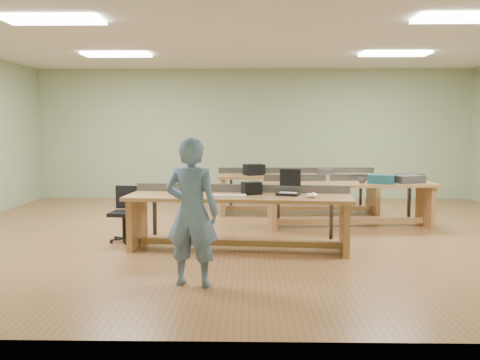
# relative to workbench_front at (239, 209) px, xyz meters

# --- Properties ---
(floor) EXTENTS (10.00, 10.00, 0.00)m
(floor) POSITION_rel_workbench_front_xyz_m (0.24, 0.98, -0.56)
(floor) COLOR brown
(floor) RESTS_ON ground
(ceiling) EXTENTS (10.00, 10.00, 0.00)m
(ceiling) POSITION_rel_workbench_front_xyz_m (0.24, 0.98, 2.44)
(ceiling) COLOR silver
(ceiling) RESTS_ON wall_back
(wall_back) EXTENTS (10.00, 0.04, 3.00)m
(wall_back) POSITION_rel_workbench_front_xyz_m (0.24, 4.98, 0.94)
(wall_back) COLOR #91A17A
(wall_back) RESTS_ON floor
(wall_front) EXTENTS (10.00, 0.04, 3.00)m
(wall_front) POSITION_rel_workbench_front_xyz_m (0.24, -3.02, 0.94)
(wall_front) COLOR #91A17A
(wall_front) RESTS_ON floor
(fluor_panels) EXTENTS (6.20, 3.50, 0.03)m
(fluor_panels) POSITION_rel_workbench_front_xyz_m (0.24, 0.98, 2.41)
(fluor_panels) COLOR white
(fluor_panels) RESTS_ON ceiling
(workbench_front) EXTENTS (3.10, 1.09, 0.86)m
(workbench_front) POSITION_rel_workbench_front_xyz_m (0.00, 0.00, 0.00)
(workbench_front) COLOR #AE7B49
(workbench_front) RESTS_ON floor
(workbench_mid) EXTENTS (2.86, 0.98, 0.86)m
(workbench_mid) POSITION_rel_workbench_front_xyz_m (1.81, 1.61, -0.01)
(workbench_mid) COLOR #AE7B49
(workbench_mid) RESTS_ON floor
(workbench_back) EXTENTS (3.14, 0.93, 0.86)m
(workbench_back) POSITION_rel_workbench_front_xyz_m (1.09, 2.99, 0.00)
(workbench_back) COLOR #AE7B49
(workbench_back) RESTS_ON floor
(person) EXTENTS (0.64, 0.48, 1.57)m
(person) POSITION_rel_workbench_front_xyz_m (-0.46, -1.61, 0.22)
(person) COLOR #6983AB
(person) RESTS_ON floor
(laptop_base) EXTENTS (0.35, 0.32, 0.03)m
(laptop_base) POSITION_rel_workbench_front_xyz_m (0.67, -0.01, 0.21)
(laptop_base) COLOR black
(laptop_base) RESTS_ON workbench_front
(laptop_screen) EXTENTS (0.28, 0.10, 0.23)m
(laptop_screen) POSITION_rel_workbench_front_xyz_m (0.71, 0.10, 0.42)
(laptop_screen) COLOR black
(laptop_screen) RESTS_ON laptop_base
(keyboard) EXTENTS (0.51, 0.22, 0.03)m
(keyboard) POSITION_rel_workbench_front_xyz_m (-0.15, -0.20, 0.20)
(keyboard) COLOR silver
(keyboard) RESTS_ON workbench_front
(trackball_mouse) EXTENTS (0.20, 0.21, 0.07)m
(trackball_mouse) POSITION_rel_workbench_front_xyz_m (0.97, -0.24, 0.23)
(trackball_mouse) COLOR white
(trackball_mouse) RESTS_ON workbench_front
(camera_bag) EXTENTS (0.29, 0.24, 0.17)m
(camera_bag) POSITION_rel_workbench_front_xyz_m (0.17, 0.06, 0.28)
(camera_bag) COLOR black
(camera_bag) RESTS_ON workbench_front
(task_chair) EXTENTS (0.48, 0.48, 0.80)m
(task_chair) POSITION_rel_workbench_front_xyz_m (-1.68, 0.47, -0.27)
(task_chair) COLOR black
(task_chair) RESTS_ON floor
(parts_bin_teal) EXTENTS (0.49, 0.43, 0.14)m
(parts_bin_teal) POSITION_rel_workbench_front_xyz_m (2.31, 1.48, 0.26)
(parts_bin_teal) COLOR #164148
(parts_bin_teal) RESTS_ON workbench_mid
(parts_bin_grey) EXTENTS (0.53, 0.43, 0.13)m
(parts_bin_grey) POSITION_rel_workbench_front_xyz_m (2.79, 1.56, 0.25)
(parts_bin_grey) COLOR #38383A
(parts_bin_grey) RESTS_ON workbench_mid
(mug) EXTENTS (0.13, 0.13, 0.10)m
(mug) POSITION_rel_workbench_front_xyz_m (2.00, 1.52, 0.24)
(mug) COLOR #38383A
(mug) RESTS_ON workbench_mid
(drinks_can) EXTENTS (0.08, 0.08, 0.13)m
(drinks_can) POSITION_rel_workbench_front_xyz_m (1.45, 1.63, 0.25)
(drinks_can) COLOR silver
(drinks_can) RESTS_ON workbench_mid
(storage_box_back) EXTENTS (0.44, 0.38, 0.21)m
(storage_box_back) POSITION_rel_workbench_front_xyz_m (0.23, 2.87, 0.29)
(storage_box_back) COLOR black
(storage_box_back) RESTS_ON workbench_back
(tray_back) EXTENTS (0.34, 0.29, 0.12)m
(tray_back) POSITION_rel_workbench_front_xyz_m (1.61, 2.92, 0.25)
(tray_back) COLOR #38383A
(tray_back) RESTS_ON workbench_back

